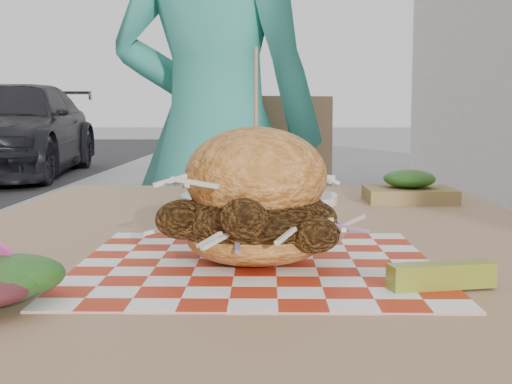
# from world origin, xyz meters

# --- Properties ---
(diner) EXTENTS (0.70, 0.57, 1.67)m
(diner) POSITION_xyz_m (-0.16, 0.90, 0.83)
(diner) COLOR teal
(diner) RESTS_ON ground
(car_dark) EXTENTS (2.15, 4.61, 1.30)m
(car_dark) POSITION_xyz_m (-3.60, 8.85, 0.65)
(car_dark) COLOR black
(car_dark) RESTS_ON ground
(patio_table) EXTENTS (0.80, 1.20, 0.75)m
(patio_table) POSITION_xyz_m (-0.03, -0.15, 0.67)
(patio_table) COLOR tan
(patio_table) RESTS_ON ground
(patio_chair) EXTENTS (0.54, 0.55, 0.95)m
(patio_chair) POSITION_xyz_m (-0.06, 0.90, 0.55)
(patio_chair) COLOR tan
(patio_chair) RESTS_ON ground
(paper_liner) EXTENTS (0.36, 0.36, 0.00)m
(paper_liner) POSITION_xyz_m (-0.03, -0.33, 0.75)
(paper_liner) COLOR red
(paper_liner) RESTS_ON patio_table
(sandwich) EXTENTS (0.19, 0.19, 0.22)m
(sandwich) POSITION_xyz_m (-0.03, -0.33, 0.81)
(sandwich) COLOR #D2823B
(sandwich) RESTS_ON paper_liner
(pickle_spear) EXTENTS (0.10, 0.04, 0.02)m
(pickle_spear) POSITION_xyz_m (0.14, -0.43, 0.76)
(pickle_spear) COLOR olive
(pickle_spear) RESTS_ON paper_liner
(place_setting) EXTENTS (0.27, 0.27, 0.02)m
(place_setting) POSITION_xyz_m (-0.03, 0.18, 0.76)
(place_setting) COLOR white
(place_setting) RESTS_ON patio_table
(kraft_tray) EXTENTS (0.15, 0.12, 0.06)m
(kraft_tray) POSITION_xyz_m (0.23, 0.19, 0.77)
(kraft_tray) COLOR olive
(kraft_tray) RESTS_ON patio_table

